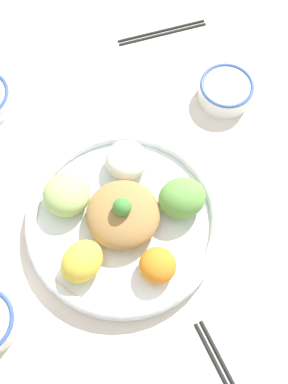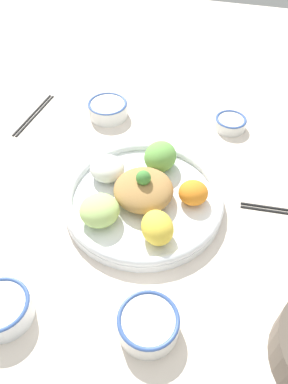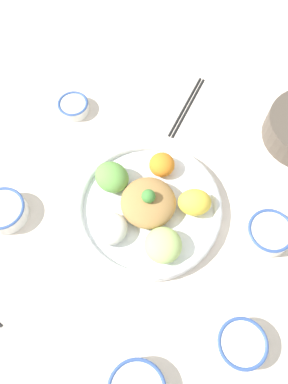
% 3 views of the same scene
% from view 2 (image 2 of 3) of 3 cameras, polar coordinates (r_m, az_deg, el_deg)
% --- Properties ---
extents(ground_plane, '(2.40, 2.40, 0.00)m').
position_cam_2_polar(ground_plane, '(0.83, -1.08, -2.76)').
color(ground_plane, silver).
extents(salad_platter, '(0.35, 0.35, 0.10)m').
position_cam_2_polar(salad_platter, '(0.82, -0.23, -0.51)').
color(salad_platter, white).
rests_on(salad_platter, ground_plane).
extents(sauce_bowl_red, '(0.11, 0.11, 0.04)m').
position_cam_2_polar(sauce_bowl_red, '(1.07, -5.52, 12.54)').
color(sauce_bowl_red, white).
rests_on(sauce_bowl_red, ground_plane).
extents(rice_bowl_blue, '(0.11, 0.11, 0.04)m').
position_cam_2_polar(rice_bowl_blue, '(0.67, 0.66, -19.42)').
color(rice_bowl_blue, white).
rests_on(rice_bowl_blue, ground_plane).
extents(sauce_bowl_dark, '(0.08, 0.08, 0.03)m').
position_cam_2_polar(sauce_bowl_dark, '(1.05, 13.04, 10.26)').
color(sauce_bowl_dark, white).
rests_on(sauce_bowl_dark, ground_plane).
extents(sauce_bowl_far, '(0.10, 0.10, 0.05)m').
position_cam_2_polar(sauce_bowl_far, '(0.72, -20.81, -16.30)').
color(sauce_bowl_far, white).
rests_on(sauce_bowl_far, ground_plane).
extents(chopsticks_pair_far, '(0.20, 0.03, 0.01)m').
position_cam_2_polar(chopsticks_pair_far, '(1.12, -16.44, 11.31)').
color(chopsticks_pair_far, black).
rests_on(chopsticks_pair_far, ground_plane).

